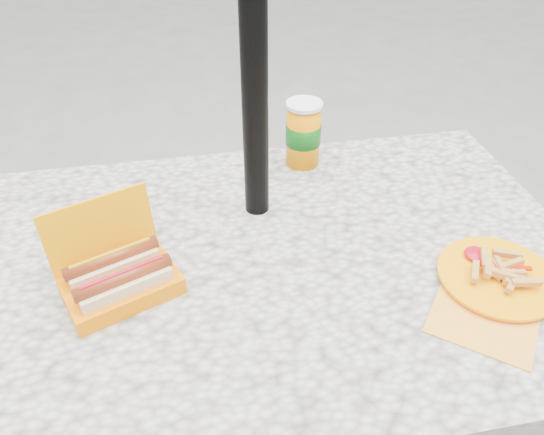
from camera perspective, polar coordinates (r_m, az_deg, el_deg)
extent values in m
cube|color=beige|center=(1.02, -0.11, -5.39)|extent=(1.20, 0.80, 0.05)
cylinder|color=black|center=(1.53, -21.31, -10.07)|extent=(0.07, 0.07, 0.70)
cylinder|color=black|center=(1.62, 15.62, -5.51)|extent=(0.07, 0.07, 0.70)
cylinder|color=black|center=(0.96, -1.98, 18.02)|extent=(0.05, 0.05, 2.20)
cube|color=#FF9B00|center=(0.96, -15.87, -7.07)|extent=(0.22, 0.19, 0.03)
cube|color=#FF9B00|center=(0.97, -18.03, -1.28)|extent=(0.18, 0.09, 0.12)
cube|color=beige|center=(0.93, -15.47, -7.28)|extent=(0.16, 0.10, 0.04)
cylinder|color=#923F17|center=(0.91, -15.71, -6.23)|extent=(0.16, 0.09, 0.02)
cylinder|color=#AF0A1B|center=(0.91, -15.83, -5.71)|extent=(0.13, 0.06, 0.01)
cube|color=beige|center=(0.97, -16.63, -5.24)|extent=(0.16, 0.10, 0.04)
cylinder|color=#923F17|center=(0.96, -16.88, -4.20)|extent=(0.16, 0.09, 0.02)
cylinder|color=#A89103|center=(0.95, -17.00, -3.68)|extent=(0.13, 0.06, 0.01)
cube|color=orange|center=(0.97, 21.92, -9.76)|extent=(0.23, 0.23, 0.00)
cylinder|color=#FF9B00|center=(1.04, 23.13, -5.95)|extent=(0.20, 0.20, 0.01)
cylinder|color=#FF9B00|center=(1.03, 23.18, -5.80)|extent=(0.21, 0.21, 0.01)
cube|color=#C78438|center=(1.03, 22.21, -4.59)|extent=(0.02, 0.05, 0.01)
cube|color=#C78438|center=(1.00, 21.03, -5.44)|extent=(0.04, 0.05, 0.01)
cube|color=#C78438|center=(1.01, 23.42, -5.63)|extent=(0.05, 0.04, 0.01)
cube|color=#C78438|center=(1.02, 23.34, -4.96)|extent=(0.02, 0.05, 0.01)
cube|color=#C78438|center=(1.04, 24.32, -4.60)|extent=(0.05, 0.02, 0.01)
cube|color=#C78438|center=(1.03, 23.64, -5.35)|extent=(0.05, 0.02, 0.01)
cube|color=#C78438|center=(1.03, 21.91, -4.05)|extent=(0.03, 0.05, 0.01)
cube|color=#C78438|center=(1.03, 24.74, -5.48)|extent=(0.02, 0.05, 0.01)
cube|color=#C78438|center=(1.03, 23.38, -5.20)|extent=(0.02, 0.05, 0.01)
cube|color=#C78438|center=(1.03, 23.73, -5.26)|extent=(0.05, 0.04, 0.01)
cube|color=#C78438|center=(1.02, 24.29, -5.50)|extent=(0.05, 0.02, 0.01)
cube|color=#C78438|center=(1.02, 23.24, -5.36)|extent=(0.04, 0.05, 0.01)
cube|color=#C78438|center=(1.02, 23.87, -5.58)|extent=(0.03, 0.05, 0.01)
cube|color=#C78438|center=(1.01, 25.71, -6.31)|extent=(0.05, 0.02, 0.01)
cube|color=#C78438|center=(1.06, 24.00, -3.61)|extent=(0.05, 0.03, 0.01)
cube|color=#C78438|center=(1.01, 22.13, -4.94)|extent=(0.03, 0.05, 0.01)
cube|color=#C78438|center=(1.01, 24.46, -6.40)|extent=(0.05, 0.04, 0.01)
ellipsoid|color=#AF0A1B|center=(1.05, 21.13, -3.69)|extent=(0.04, 0.04, 0.01)
cube|color=red|center=(1.03, 23.86, -4.84)|extent=(0.09, 0.04, 0.00)
cylinder|color=#FE8900|center=(1.24, 3.37, 8.80)|extent=(0.08, 0.08, 0.15)
cylinder|color=#0C5710|center=(1.24, 3.38, 8.98)|extent=(0.08, 0.08, 0.05)
cylinder|color=white|center=(1.21, 3.51, 12.04)|extent=(0.08, 0.08, 0.01)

